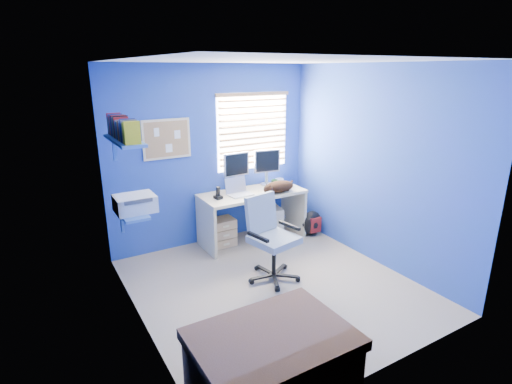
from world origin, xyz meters
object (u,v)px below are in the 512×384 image
laptop (240,188)px  desk (252,216)px  cat (279,187)px  tower_pc (273,220)px  office_chair (271,249)px

laptop → desk: bearing=4.3°
desk → cat: 0.59m
desk → tower_pc: bearing=4.0°
cat → office_chair: (-0.70, -0.88, -0.45)m
desk → laptop: laptop is taller
laptop → office_chair: bearing=-102.6°
laptop → tower_pc: (0.58, 0.06, -0.62)m
laptop → cat: bearing=-20.4°
desk → office_chair: bearing=-108.8°
tower_pc → office_chair: (-0.73, -1.09, 0.15)m
office_chair → cat: bearing=51.5°
office_chair → tower_pc: bearing=56.1°
office_chair → desk: bearing=71.2°
cat → tower_pc: cat is taller
laptop → tower_pc: laptop is taller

